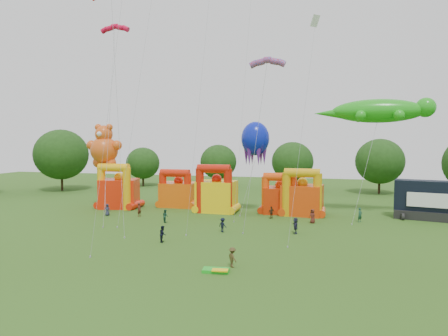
% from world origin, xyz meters
% --- Properties ---
extents(ground, '(160.00, 160.00, 0.00)m').
position_xyz_m(ground, '(0.00, 0.00, 0.00)').
color(ground, '#305417').
rests_on(ground, ground).
extents(tree_ring, '(120.18, 122.25, 12.07)m').
position_xyz_m(tree_ring, '(-1.14, 0.60, 6.26)').
color(tree_ring, '#352314').
rests_on(tree_ring, ground).
extents(bouncy_castle_0, '(6.03, 5.27, 6.61)m').
position_xyz_m(bouncy_castle_0, '(-15.33, 26.31, 2.51)').
color(bouncy_castle_0, red).
rests_on(bouncy_castle_0, ground).
extents(bouncy_castle_1, '(4.95, 3.98, 5.71)m').
position_xyz_m(bouncy_castle_1, '(-7.22, 29.46, 2.18)').
color(bouncy_castle_1, '#E4580C').
rests_on(bouncy_castle_1, ground).
extents(bouncy_castle_2, '(5.29, 4.33, 6.68)m').
position_xyz_m(bouncy_castle_2, '(-0.54, 26.68, 2.54)').
color(bouncy_castle_2, yellow).
rests_on(bouncy_castle_2, ground).
extents(bouncy_castle_3, '(5.26, 4.50, 5.60)m').
position_xyz_m(bouncy_castle_3, '(8.13, 27.89, 2.14)').
color(bouncy_castle_3, red).
rests_on(bouncy_castle_3, ground).
extents(bouncy_castle_4, '(5.59, 4.71, 6.30)m').
position_xyz_m(bouncy_castle_4, '(11.15, 27.18, 2.39)').
color(bouncy_castle_4, '#DC3D0C').
rests_on(bouncy_castle_4, ground).
extents(stage_trailer, '(8.00, 4.49, 4.93)m').
position_xyz_m(stage_trailer, '(26.55, 28.16, 2.37)').
color(stage_trailer, black).
rests_on(stage_trailer, ground).
extents(teddy_bear_kite, '(6.12, 7.42, 12.43)m').
position_xyz_m(teddy_bear_kite, '(-16.66, 24.90, 5.66)').
color(teddy_bear_kite, '#DC5418').
rests_on(teddy_bear_kite, ground).
extents(gecko_kite, '(15.10, 9.88, 15.44)m').
position_xyz_m(gecko_kite, '(19.46, 27.07, 8.75)').
color(gecko_kite, '#20A517').
rests_on(gecko_kite, ground).
extents(octopus_kite, '(3.85, 5.42, 12.57)m').
position_xyz_m(octopus_kite, '(4.49, 27.13, 7.68)').
color(octopus_kite, '#0B1AAD').
rests_on(octopus_kite, ground).
extents(parafoil_kites, '(25.83, 14.54, 27.13)m').
position_xyz_m(parafoil_kites, '(-9.65, 17.19, 12.65)').
color(parafoil_kites, red).
rests_on(parafoil_kites, ground).
extents(diamond_kites, '(22.12, 23.88, 44.37)m').
position_xyz_m(diamond_kites, '(0.76, 15.62, 17.24)').
color(diamond_kites, red).
rests_on(diamond_kites, ground).
extents(folded_kite_bundle, '(2.10, 1.27, 0.31)m').
position_xyz_m(folded_kite_bundle, '(6.18, 2.21, 0.14)').
color(folded_kite_bundle, green).
rests_on(folded_kite_bundle, ground).
extents(spectator_0, '(0.90, 0.75, 1.57)m').
position_xyz_m(spectator_0, '(-13.68, 20.37, 0.79)').
color(spectator_0, '#282D42').
rests_on(spectator_0, ground).
extents(spectator_1, '(0.61, 0.76, 1.81)m').
position_xyz_m(spectator_1, '(-9.36, 20.95, 0.90)').
color(spectator_1, '#4F2216').
rests_on(spectator_1, ground).
extents(spectator_2, '(0.96, 0.96, 1.57)m').
position_xyz_m(spectator_2, '(-4.62, 18.28, 0.79)').
color(spectator_2, '#1B4533').
rests_on(spectator_2, ground).
extents(spectator_3, '(1.17, 1.00, 1.57)m').
position_xyz_m(spectator_3, '(3.39, 15.02, 0.78)').
color(spectator_3, black).
rests_on(spectator_3, ground).
extents(spectator_4, '(0.90, 0.90, 1.53)m').
position_xyz_m(spectator_4, '(7.52, 23.84, 0.76)').
color(spectator_4, '#382916').
rests_on(spectator_4, ground).
extents(spectator_5, '(0.77, 1.65, 1.71)m').
position_xyz_m(spectator_5, '(11.08, 16.27, 0.86)').
color(spectator_5, '#262740').
rests_on(spectator_5, ground).
extents(spectator_6, '(1.00, 0.93, 1.71)m').
position_xyz_m(spectator_6, '(12.67, 22.15, 0.86)').
color(spectator_6, '#542018').
rests_on(spectator_6, ground).
extents(spectator_7, '(0.74, 0.75, 1.74)m').
position_xyz_m(spectator_7, '(18.24, 24.26, 0.87)').
color(spectator_7, '#1C4731').
rests_on(spectator_7, ground).
extents(spectator_8, '(0.77, 0.90, 1.61)m').
position_xyz_m(spectator_8, '(-1.23, 9.49, 0.81)').
color(spectator_8, black).
rests_on(spectator_8, ground).
extents(spectator_9, '(1.12, 1.16, 1.58)m').
position_xyz_m(spectator_9, '(7.10, 3.63, 0.79)').
color(spectator_9, '#44371B').
rests_on(spectator_9, ground).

